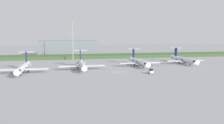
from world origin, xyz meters
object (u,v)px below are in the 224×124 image
regional_jet_fourth (184,59)px  baggage_tug (151,71)px  regional_jet_third (139,61)px  safety_cone_front_marker (196,67)px  antenna_mast (73,44)px  safety_cone_mid_marker (203,67)px  regional_jet_nearest (23,67)px  regional_jet_second (82,64)px

regional_jet_fourth → baggage_tug: size_ratio=9.69×
regional_jet_third → safety_cone_front_marker: bearing=-23.8°
regional_jet_third → baggage_tug: regional_jet_third is taller
antenna_mast → regional_jet_fourth: bearing=-24.2°
safety_cone_mid_marker → regional_jet_fourth: bearing=96.6°
regional_jet_third → regional_jet_fourth: size_ratio=1.00×
regional_jet_third → regional_jet_fourth: 30.10m
regional_jet_nearest → regional_jet_second: same height
antenna_mast → regional_jet_third: bearing=-44.2°
regional_jet_third → antenna_mast: 49.46m
regional_jet_second → regional_jet_fourth: 62.80m
regional_jet_nearest → regional_jet_fourth: size_ratio=1.00×
regional_jet_second → regional_jet_third: same height
safety_cone_mid_marker → safety_cone_front_marker: bearing=168.8°
regional_jet_third → baggage_tug: 26.75m
baggage_tug → safety_cone_front_marker: size_ratio=5.82×
baggage_tug → safety_cone_front_marker: (30.85, 14.22, -0.73)m
regional_jet_nearest → safety_cone_front_marker: 87.41m
regional_jet_nearest → safety_cone_front_marker: (87.38, 0.11, -2.26)m
regional_jet_third → antenna_mast: size_ratio=1.16×
regional_jet_nearest → regional_jet_second: size_ratio=1.00×
regional_jet_nearest → baggage_tug: regional_jet_nearest is taller
baggage_tug → safety_cone_mid_marker: (34.60, 13.47, -0.73)m
regional_jet_third → safety_cone_mid_marker: bearing=-22.4°
regional_jet_second → safety_cone_front_marker: (60.11, -5.96, -2.26)m
regional_jet_third → safety_cone_front_marker: regional_jet_third is taller
regional_jet_nearest → safety_cone_front_marker: size_ratio=56.36×
regional_jet_third → regional_jet_fourth: same height
regional_jet_nearest → safety_cone_mid_marker: 91.16m
regional_jet_third → safety_cone_mid_marker: size_ratio=56.36×
regional_jet_second → regional_jet_fourth: size_ratio=1.00×
regional_jet_third → safety_cone_front_marker: size_ratio=56.36×
safety_cone_mid_marker → baggage_tug: bearing=-158.7°
regional_jet_second → baggage_tug: size_ratio=9.69×
regional_jet_second → regional_jet_fourth: same height
safety_cone_front_marker → safety_cone_mid_marker: same height
regional_jet_third → regional_jet_fourth: bearing=9.3°
antenna_mast → baggage_tug: 69.24m
regional_jet_second → safety_cone_front_marker: bearing=-5.7°
safety_cone_mid_marker → regional_jet_third: bearing=157.6°
safety_cone_front_marker → regional_jet_third: bearing=156.2°
regional_jet_third → safety_cone_front_marker: 30.71m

